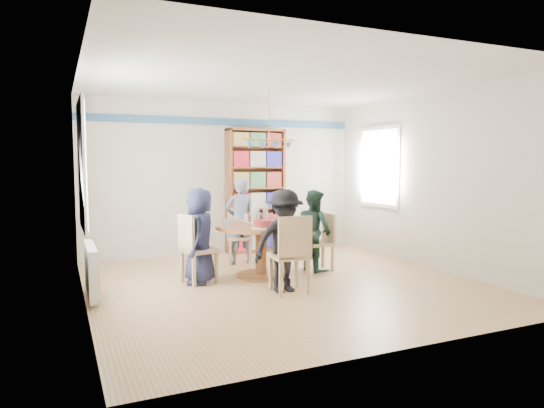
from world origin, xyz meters
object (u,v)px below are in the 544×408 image
dining_table (261,238)px  chair_near (291,251)px  person_right (314,230)px  person_near (284,241)px  chair_right (323,239)px  person_left (199,236)px  chair_far (240,233)px  person_far (240,221)px  chair_left (194,246)px  radiator (91,270)px  bookshelf (255,192)px

dining_table → chair_near: size_ratio=1.32×
person_right → person_near: bearing=123.5°
chair_right → person_left: bearing=-179.7°
chair_far → person_far: person_far is taller
chair_left → chair_right: 2.01m
chair_near → radiator: bearing=160.8°
dining_table → chair_far: bearing=86.5°
chair_left → person_right: person_right is taller
chair_right → bookshelf: 1.95m
chair_near → bookshelf: 2.96m
person_near → person_left: bearing=130.6°
radiator → bookshelf: (2.95, 2.04, 0.75)m
chair_far → bookshelf: bookshelf is taller
chair_left → chair_right: bearing=0.8°
chair_near → person_near: person_near is taller
chair_left → person_far: (1.02, 0.96, 0.17)m
chair_near → person_left: size_ratio=0.76×
bookshelf → person_left: bearing=-130.4°
radiator → person_left: 1.45m
radiator → dining_table: size_ratio=0.77×
dining_table → person_right: person_right is taller
radiator → chair_left: 1.34m
chair_far → person_right: bearing=-51.4°
chair_near → chair_right: bearing=44.7°
dining_table → person_far: size_ratio=0.94×
chair_near → person_near: size_ratio=0.76×
person_right → bookshelf: 1.87m
person_far → person_near: size_ratio=1.07×
radiator → person_far: size_ratio=0.72×
person_left → bookshelf: bearing=158.7°
chair_far → bookshelf: 1.15m
chair_right → chair_far: (-0.96, 1.03, 0.01)m
chair_far → person_far: bearing=-105.7°
person_left → person_near: person_near is taller
dining_table → person_left: (-0.90, -0.00, 0.09)m
person_left → person_near: bearing=63.2°
person_near → person_right: bearing=41.0°
chair_left → chair_right: size_ratio=1.10×
person_far → bookshelf: bookshelf is taller
chair_left → chair_right: chair_left is taller
chair_far → person_left: 1.43m
person_near → dining_table: bearing=83.5°
chair_near → person_left: 1.35m
person_left → dining_table: bearing=109.3°
chair_far → radiator: bearing=-151.8°
chair_right → person_right: 0.20m
chair_near → person_left: person_left is taller
chair_far → chair_near: (-0.08, -2.06, 0.06)m
dining_table → person_right: (0.88, 0.02, 0.06)m
chair_near → person_far: 1.97m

